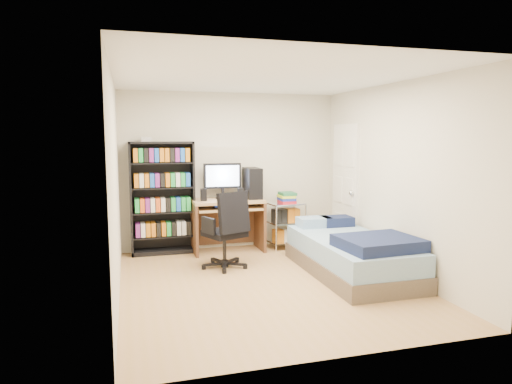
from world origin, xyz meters
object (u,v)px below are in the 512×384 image
object	(u,v)px
bed	(352,254)
computer_desk	(234,204)
office_chair	(226,244)
media_shelf	(162,197)

from	to	relation	value
bed	computer_desk	bearing A→B (deg)	125.92
office_chair	bed	distance (m)	1.69
office_chair	media_shelf	bearing A→B (deg)	102.93
office_chair	bed	world-z (taller)	office_chair
media_shelf	office_chair	bearing A→B (deg)	-53.72
media_shelf	office_chair	distance (m)	1.42
computer_desk	office_chair	bearing A→B (deg)	-108.63
office_chair	computer_desk	bearing A→B (deg)	48.01
computer_desk	office_chair	distance (m)	1.10
media_shelf	bed	size ratio (longest dim) A/B	0.84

